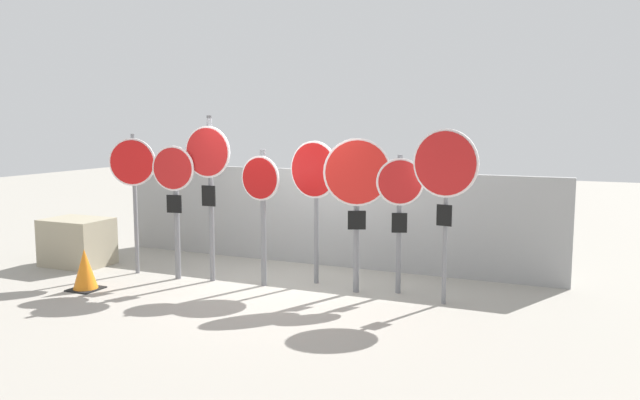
# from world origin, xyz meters

# --- Properties ---
(ground_plane) EXTENTS (40.00, 40.00, 0.00)m
(ground_plane) POSITION_xyz_m (0.00, 0.00, 0.00)
(ground_plane) COLOR gray
(fence_back) EXTENTS (7.92, 0.12, 1.64)m
(fence_back) POSITION_xyz_m (0.00, 1.55, 0.82)
(fence_back) COLOR gray
(fence_back) RESTS_ON ground
(stop_sign_0) EXTENTS (0.72, 0.28, 2.26)m
(stop_sign_0) POSITION_xyz_m (-2.54, -0.28, 1.64)
(stop_sign_0) COLOR slate
(stop_sign_0) RESTS_ON ground
(stop_sign_1) EXTENTS (0.69, 0.19, 2.09)m
(stop_sign_1) POSITION_xyz_m (-1.72, -0.32, 1.41)
(stop_sign_1) COLOR slate
(stop_sign_1) RESTS_ON ground
(stop_sign_2) EXTENTS (0.78, 0.13, 2.54)m
(stop_sign_2) POSITION_xyz_m (-1.16, -0.21, 1.72)
(stop_sign_2) COLOR slate
(stop_sign_2) RESTS_ON ground
(stop_sign_3) EXTENTS (0.66, 0.17, 2.05)m
(stop_sign_3) POSITION_xyz_m (-0.30, -0.14, 1.39)
(stop_sign_3) COLOR slate
(stop_sign_3) RESTS_ON ground
(stop_sign_4) EXTENTS (0.84, 0.22, 2.17)m
(stop_sign_4) POSITION_xyz_m (0.36, 0.29, 1.58)
(stop_sign_4) COLOR slate
(stop_sign_4) RESTS_ON ground
(stop_sign_5) EXTENTS (0.88, 0.42, 2.22)m
(stop_sign_5) POSITION_xyz_m (1.13, 0.06, 1.55)
(stop_sign_5) COLOR slate
(stop_sign_5) RESTS_ON ground
(stop_sign_6) EXTENTS (0.63, 0.26, 1.99)m
(stop_sign_6) POSITION_xyz_m (1.69, 0.26, 1.38)
(stop_sign_6) COLOR slate
(stop_sign_6) RESTS_ON ground
(stop_sign_7) EXTENTS (0.90, 0.18, 2.36)m
(stop_sign_7) POSITION_xyz_m (2.39, -0.03, 1.76)
(stop_sign_7) COLOR slate
(stop_sign_7) RESTS_ON ground
(traffic_cone_0) EXTENTS (0.42, 0.42, 0.61)m
(traffic_cone_0) POSITION_xyz_m (-2.58, -1.35, 0.30)
(traffic_cone_0) COLOR black
(traffic_cone_0) RESTS_ON ground
(storage_crate) EXTENTS (1.07, 0.80, 0.80)m
(storage_crate) POSITION_xyz_m (-3.88, -0.18, 0.40)
(storage_crate) COLOR #9E937A
(storage_crate) RESTS_ON ground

